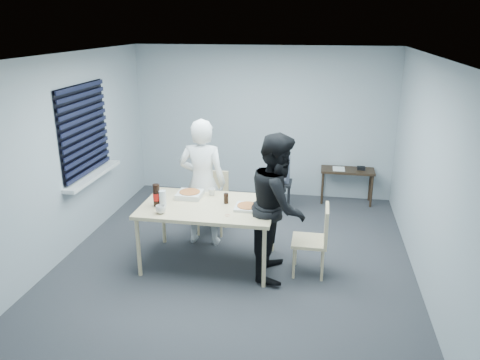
% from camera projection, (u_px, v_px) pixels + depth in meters
% --- Properties ---
extents(room, '(5.00, 5.00, 5.00)m').
position_uv_depth(room, '(87.00, 137.00, 6.49)').
color(room, '#2E2E34').
rests_on(room, ground).
extents(dining_table, '(1.65, 1.05, 0.80)m').
position_uv_depth(dining_table, '(208.00, 209.00, 5.84)').
color(dining_table, beige).
rests_on(dining_table, ground).
extents(chair_far, '(0.42, 0.42, 0.89)m').
position_uv_depth(chair_far, '(213.00, 197.00, 6.89)').
color(chair_far, beige).
rests_on(chair_far, ground).
extents(chair_right, '(0.42, 0.42, 0.89)m').
position_uv_depth(chair_right, '(317.00, 236.00, 5.65)').
color(chair_right, beige).
rests_on(chair_right, ground).
extents(person_white, '(0.65, 0.42, 1.77)m').
position_uv_depth(person_white, '(203.00, 183.00, 6.37)').
color(person_white, silver).
rests_on(person_white, ground).
extents(person_black, '(0.47, 0.86, 1.77)m').
position_uv_depth(person_black, '(278.00, 206.00, 5.58)').
color(person_black, black).
rests_on(person_black, ground).
extents(side_table, '(0.89, 0.40, 0.59)m').
position_uv_depth(side_table, '(347.00, 174.00, 7.94)').
color(side_table, '#362517').
rests_on(side_table, ground).
extents(stool, '(0.38, 0.38, 0.52)m').
position_uv_depth(stool, '(280.00, 188.00, 7.56)').
color(stool, black).
rests_on(stool, ground).
extents(backpack, '(0.30, 0.22, 0.42)m').
position_uv_depth(backpack, '(280.00, 170.00, 7.44)').
color(backpack, slate).
rests_on(backpack, stool).
extents(pizza_box_a, '(0.32, 0.32, 0.08)m').
position_uv_depth(pizza_box_a, '(190.00, 194.00, 6.07)').
color(pizza_box_a, silver).
rests_on(pizza_box_a, dining_table).
extents(pizza_box_b, '(0.30, 0.30, 0.04)m').
position_uv_depth(pizza_box_b, '(248.00, 207.00, 5.71)').
color(pizza_box_b, silver).
rests_on(pizza_box_b, dining_table).
extents(mug_a, '(0.17, 0.17, 0.10)m').
position_uv_depth(mug_a, '(161.00, 209.00, 5.56)').
color(mug_a, silver).
rests_on(mug_a, dining_table).
extents(mug_b, '(0.10, 0.10, 0.09)m').
position_uv_depth(mug_b, '(212.00, 192.00, 6.13)').
color(mug_b, silver).
rests_on(mug_b, dining_table).
extents(cola_glass, '(0.08, 0.08, 0.13)m').
position_uv_depth(cola_glass, '(226.00, 198.00, 5.85)').
color(cola_glass, black).
rests_on(cola_glass, dining_table).
extents(soda_bottle, '(0.09, 0.09, 0.28)m').
position_uv_depth(soda_bottle, '(157.00, 196.00, 5.75)').
color(soda_bottle, black).
rests_on(soda_bottle, dining_table).
extents(plastic_cups, '(0.11, 0.11, 0.21)m').
position_uv_depth(plastic_cups, '(163.00, 199.00, 5.74)').
color(plastic_cups, silver).
rests_on(plastic_cups, dining_table).
extents(rubber_band, '(0.07, 0.07, 0.00)m').
position_uv_depth(rubber_band, '(227.00, 215.00, 5.50)').
color(rubber_band, red).
rests_on(rubber_band, dining_table).
extents(papers, '(0.26, 0.31, 0.00)m').
position_uv_depth(papers, '(339.00, 169.00, 7.93)').
color(papers, white).
rests_on(papers, side_table).
extents(black_box, '(0.15, 0.13, 0.06)m').
position_uv_depth(black_box, '(361.00, 168.00, 7.88)').
color(black_box, black).
rests_on(black_box, side_table).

